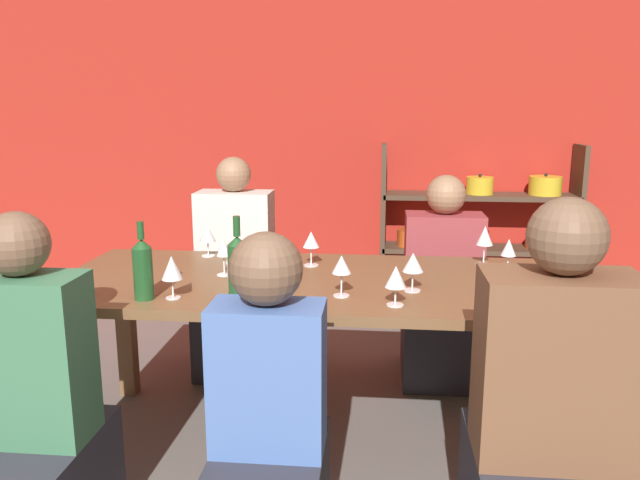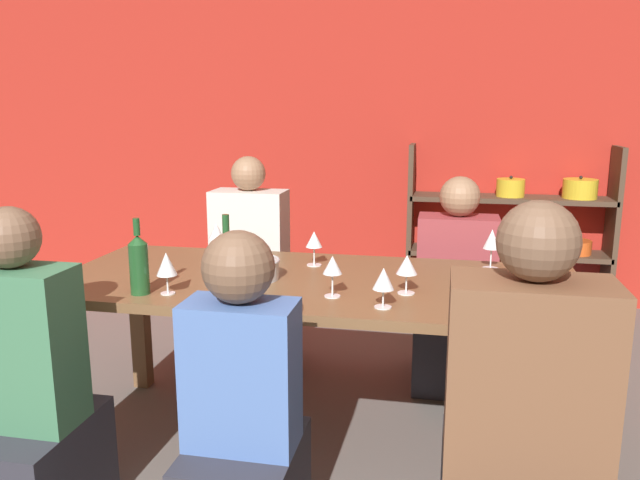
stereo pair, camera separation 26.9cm
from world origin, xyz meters
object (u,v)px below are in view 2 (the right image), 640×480
at_px(wine_glass_red_a, 166,265).
at_px(wine_glass_empty_a, 513,253).
at_px(person_near_b, 521,471).
at_px(cell_phone, 521,306).
at_px(wine_bottle_green, 227,267).
at_px(shelf_unit, 508,245).
at_px(wine_glass_empty_b, 407,266).
at_px(wine_glass_red_b, 492,241).
at_px(person_far_a, 455,310).
at_px(person_near_c, 28,416).
at_px(mixing_bowl, 252,268).
at_px(wine_bottle_dark, 139,264).
at_px(wine_glass_red_e, 383,280).
at_px(wine_glass_red_c, 216,232).
at_px(wine_glass_red_d, 314,241).
at_px(dining_table, 315,299).
at_px(person_near_a, 243,442).
at_px(person_far_b, 251,292).
at_px(wine_glass_white_a, 333,267).

distance_m(wine_glass_red_a, wine_glass_empty_a, 1.44).
bearing_deg(person_near_b, cell_phone, 85.98).
bearing_deg(wine_glass_red_a, wine_bottle_green, -11.78).
height_order(wine_bottle_green, wine_glass_red_a, wine_bottle_green).
bearing_deg(wine_bottle_green, shelf_unit, 63.61).
bearing_deg(wine_bottle_green, wine_glass_empty_b, 20.57).
xyz_separation_m(wine_glass_red_b, person_far_a, (-0.14, 0.45, -0.48)).
distance_m(wine_glass_empty_b, person_near_c, 1.48).
bearing_deg(mixing_bowl, person_near_c, -130.07).
distance_m(mixing_bowl, wine_bottle_dark, 0.48).
xyz_separation_m(wine_glass_red_e, cell_phone, (0.50, 0.10, -0.10)).
bearing_deg(wine_glass_empty_b, shelf_unit, 75.09).
distance_m(wine_glass_empty_a, wine_glass_red_c, 1.42).
xyz_separation_m(wine_glass_red_d, wine_glass_red_e, (0.38, -0.56, -0.01)).
height_order(dining_table, person_near_a, person_near_a).
relative_size(wine_bottle_dark, person_near_b, 0.24).
distance_m(wine_glass_red_e, person_near_c, 1.34).
bearing_deg(cell_phone, person_near_b, -94.02).
distance_m(wine_bottle_dark, wine_glass_red_d, 0.81).
xyz_separation_m(dining_table, wine_glass_empty_b, (0.39, -0.14, 0.20)).
distance_m(wine_glass_red_c, person_near_b, 1.84).
distance_m(wine_glass_empty_a, person_far_a, 0.79).
xyz_separation_m(wine_glass_empty_a, person_near_a, (-0.90, -0.95, -0.45)).
relative_size(wine_glass_red_c, person_far_b, 0.13).
bearing_deg(wine_glass_empty_b, wine_glass_red_c, 152.80).
bearing_deg(person_near_a, wine_bottle_dark, 142.31).
xyz_separation_m(wine_glass_red_e, person_near_a, (-0.40, -0.44, -0.44)).
relative_size(wine_glass_red_d, person_far_b, 0.13).
relative_size(shelf_unit, mixing_bowl, 6.11).
bearing_deg(person_near_b, wine_bottle_green, 157.40).
xyz_separation_m(wine_bottle_green, person_far_a, (0.86, 1.15, -0.49)).
bearing_deg(wine_glass_red_a, wine_glass_red_e, -0.45).
bearing_deg(person_far_a, wine_bottle_green, 53.19).
distance_m(mixing_bowl, wine_glass_red_e, 0.65).
distance_m(wine_glass_empty_b, wine_glass_red_b, 0.58).
bearing_deg(wine_glass_red_e, wine_glass_red_d, 123.90).
distance_m(mixing_bowl, wine_glass_empty_b, 0.67).
relative_size(wine_glass_red_d, cell_phone, 0.99).
xyz_separation_m(wine_glass_empty_a, wine_glass_red_b, (-0.08, 0.15, 0.02)).
xyz_separation_m(shelf_unit, wine_glass_red_b, (-0.26, -1.84, 0.41)).
relative_size(wine_glass_empty_a, wine_glass_red_e, 1.03).
bearing_deg(wine_glass_red_c, wine_bottle_green, -66.56).
distance_m(wine_bottle_dark, person_near_b, 1.55).
height_order(wine_glass_white_a, person_near_b, person_near_b).
xyz_separation_m(wine_glass_white_a, cell_phone, (0.70, 0.01, -0.12)).
xyz_separation_m(person_near_a, person_far_b, (-0.46, 1.55, 0.02)).
bearing_deg(wine_glass_red_a, wine_glass_red_b, 27.09).
height_order(wine_glass_empty_a, cell_phone, wine_glass_empty_a).
distance_m(wine_glass_red_a, person_near_c, 0.71).
bearing_deg(wine_bottle_dark, dining_table, 28.55).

